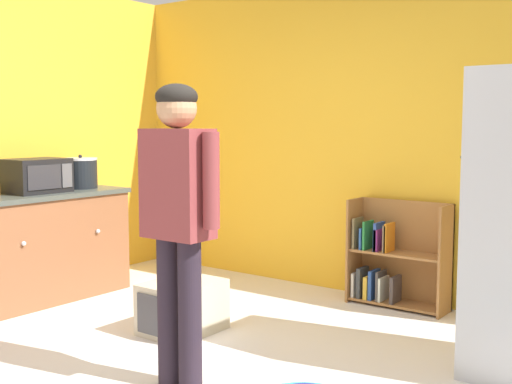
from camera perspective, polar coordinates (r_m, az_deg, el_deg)
ground_plane at (r=3.93m, az=-5.58°, el=-15.97°), size 12.00×12.00×0.00m
back_wall at (r=5.59m, az=10.71°, el=4.69°), size 5.20×0.06×2.70m
left_side_wall at (r=6.18m, az=-18.78°, el=4.59°), size 0.06×2.99×2.70m
kitchen_counter at (r=5.57m, az=-21.31°, el=-4.93°), size 0.65×2.18×0.90m
bookshelf at (r=5.43m, az=11.87°, el=-5.86°), size 0.80×0.28×0.85m
standing_person at (r=3.59m, az=-6.81°, el=-1.19°), size 0.57×0.23×1.68m
pet_carrier at (r=4.71m, az=-6.44°, el=-9.91°), size 0.42×0.55×0.36m
microwave at (r=5.67m, az=-18.58°, el=1.35°), size 0.37×0.48×0.28m
crock_pot at (r=5.95m, az=-15.01°, el=1.61°), size 0.29×0.29×0.30m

